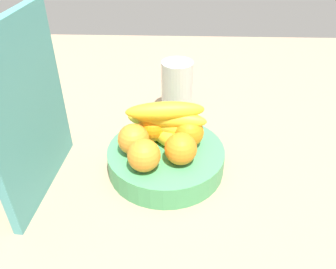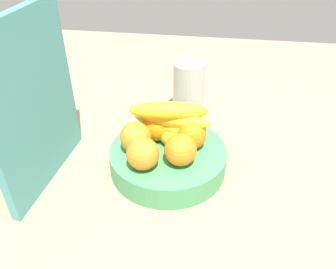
{
  "view_description": "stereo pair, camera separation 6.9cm",
  "coord_description": "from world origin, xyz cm",
  "px_view_note": "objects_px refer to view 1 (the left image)",
  "views": [
    {
      "loc": [
        -60.79,
        0.46,
        51.5
      ],
      "look_at": [
        -0.93,
        2.71,
        9.45
      ],
      "focal_mm": 36.31,
      "sensor_mm": 36.0,
      "label": 1
    },
    {
      "loc": [
        -60.13,
        -6.41,
        51.5
      ],
      "look_at": [
        -0.93,
        2.71,
        9.45
      ],
      "focal_mm": 36.31,
      "sensor_mm": 36.0,
      "label": 2
    }
  ],
  "objects_px": {
    "orange_front_left": "(146,155)",
    "orange_back_left": "(176,121)",
    "orange_front_right": "(183,149)",
    "orange_top_stack": "(136,139)",
    "cutting_board": "(31,113)",
    "orange_center": "(190,132)",
    "banana_bunch": "(167,122)",
    "thermos_tumbler": "(179,89)",
    "fruit_bowl": "(168,159)",
    "orange_back_right": "(155,127)"
  },
  "relations": [
    {
      "from": "orange_center",
      "to": "orange_back_right",
      "type": "bearing_deg",
      "value": 76.21
    },
    {
      "from": "orange_back_left",
      "to": "cutting_board",
      "type": "distance_m",
      "value": 0.31
    },
    {
      "from": "fruit_bowl",
      "to": "orange_top_stack",
      "type": "height_order",
      "value": "orange_top_stack"
    },
    {
      "from": "orange_front_left",
      "to": "orange_back_right",
      "type": "bearing_deg",
      "value": -5.58
    },
    {
      "from": "orange_front_right",
      "to": "orange_top_stack",
      "type": "bearing_deg",
      "value": 73.82
    },
    {
      "from": "orange_back_right",
      "to": "orange_center",
      "type": "bearing_deg",
      "value": -103.79
    },
    {
      "from": "orange_front_left",
      "to": "orange_center",
      "type": "height_order",
      "value": "same"
    },
    {
      "from": "fruit_bowl",
      "to": "thermos_tumbler",
      "type": "height_order",
      "value": "thermos_tumbler"
    },
    {
      "from": "orange_front_right",
      "to": "orange_top_stack",
      "type": "relative_size",
      "value": 1.0
    },
    {
      "from": "orange_front_right",
      "to": "cutting_board",
      "type": "height_order",
      "value": "cutting_board"
    },
    {
      "from": "orange_front_left",
      "to": "orange_back_right",
      "type": "relative_size",
      "value": 1.0
    },
    {
      "from": "cutting_board",
      "to": "banana_bunch",
      "type": "bearing_deg",
      "value": -67.1
    },
    {
      "from": "orange_center",
      "to": "orange_back_right",
      "type": "distance_m",
      "value": 0.08
    },
    {
      "from": "orange_top_stack",
      "to": "fruit_bowl",
      "type": "bearing_deg",
      "value": -80.03
    },
    {
      "from": "orange_back_left",
      "to": "orange_front_left",
      "type": "bearing_deg",
      "value": 155.95
    },
    {
      "from": "fruit_bowl",
      "to": "orange_back_right",
      "type": "xyz_separation_m",
      "value": [
        0.04,
        0.03,
        0.06
      ]
    },
    {
      "from": "orange_front_left",
      "to": "orange_center",
      "type": "distance_m",
      "value": 0.12
    },
    {
      "from": "orange_front_left",
      "to": "orange_back_left",
      "type": "distance_m",
      "value": 0.14
    },
    {
      "from": "orange_back_left",
      "to": "cutting_board",
      "type": "xyz_separation_m",
      "value": [
        -0.12,
        0.27,
        0.09
      ]
    },
    {
      "from": "banana_bunch",
      "to": "cutting_board",
      "type": "xyz_separation_m",
      "value": [
        -0.09,
        0.25,
        0.07
      ]
    },
    {
      "from": "banana_bunch",
      "to": "orange_front_right",
      "type": "bearing_deg",
      "value": -152.31
    },
    {
      "from": "orange_front_left",
      "to": "banana_bunch",
      "type": "relative_size",
      "value": 0.36
    },
    {
      "from": "orange_center",
      "to": "orange_top_stack",
      "type": "distance_m",
      "value": 0.12
    },
    {
      "from": "orange_front_left",
      "to": "banana_bunch",
      "type": "height_order",
      "value": "banana_bunch"
    },
    {
      "from": "orange_center",
      "to": "banana_bunch",
      "type": "xyz_separation_m",
      "value": [
        0.01,
        0.05,
        0.02
      ]
    },
    {
      "from": "orange_front_right",
      "to": "thermos_tumbler",
      "type": "distance_m",
      "value": 0.28
    },
    {
      "from": "orange_front_right",
      "to": "thermos_tumbler",
      "type": "height_order",
      "value": "thermos_tumbler"
    },
    {
      "from": "orange_front_left",
      "to": "fruit_bowl",
      "type": "bearing_deg",
      "value": -32.08
    },
    {
      "from": "orange_back_right",
      "to": "banana_bunch",
      "type": "distance_m",
      "value": 0.03
    },
    {
      "from": "fruit_bowl",
      "to": "orange_front_left",
      "type": "bearing_deg",
      "value": 147.92
    },
    {
      "from": "fruit_bowl",
      "to": "cutting_board",
      "type": "bearing_deg",
      "value": 103.22
    },
    {
      "from": "orange_center",
      "to": "orange_back_left",
      "type": "xyz_separation_m",
      "value": [
        0.05,
        0.03,
        0.0
      ]
    },
    {
      "from": "cutting_board",
      "to": "orange_back_left",
      "type": "bearing_deg",
      "value": -61.88
    },
    {
      "from": "orange_top_stack",
      "to": "cutting_board",
      "type": "bearing_deg",
      "value": 104.39
    },
    {
      "from": "orange_front_right",
      "to": "orange_center",
      "type": "bearing_deg",
      "value": -15.43
    },
    {
      "from": "orange_back_left",
      "to": "thermos_tumbler",
      "type": "relative_size",
      "value": 0.43
    },
    {
      "from": "orange_top_stack",
      "to": "orange_front_right",
      "type": "bearing_deg",
      "value": -106.18
    },
    {
      "from": "orange_back_left",
      "to": "orange_top_stack",
      "type": "xyz_separation_m",
      "value": [
        -0.08,
        0.09,
        0.0
      ]
    },
    {
      "from": "fruit_bowl",
      "to": "orange_back_right",
      "type": "relative_size",
      "value": 3.84
    },
    {
      "from": "cutting_board",
      "to": "orange_front_left",
      "type": "bearing_deg",
      "value": -87.83
    },
    {
      "from": "cutting_board",
      "to": "thermos_tumbler",
      "type": "height_order",
      "value": "cutting_board"
    },
    {
      "from": "fruit_bowl",
      "to": "orange_center",
      "type": "xyz_separation_m",
      "value": [
        0.02,
        -0.05,
        0.06
      ]
    },
    {
      "from": "fruit_bowl",
      "to": "orange_back_right",
      "type": "distance_m",
      "value": 0.08
    },
    {
      "from": "orange_front_right",
      "to": "orange_back_left",
      "type": "distance_m",
      "value": 0.11
    },
    {
      "from": "orange_back_right",
      "to": "thermos_tumbler",
      "type": "relative_size",
      "value": 0.43
    },
    {
      "from": "orange_back_left",
      "to": "orange_top_stack",
      "type": "height_order",
      "value": "same"
    },
    {
      "from": "orange_front_left",
      "to": "cutting_board",
      "type": "distance_m",
      "value": 0.23
    },
    {
      "from": "orange_front_left",
      "to": "orange_back_left",
      "type": "bearing_deg",
      "value": -24.05
    },
    {
      "from": "orange_front_left",
      "to": "orange_back_left",
      "type": "relative_size",
      "value": 1.0
    },
    {
      "from": "orange_front_right",
      "to": "banana_bunch",
      "type": "bearing_deg",
      "value": 27.69
    }
  ]
}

